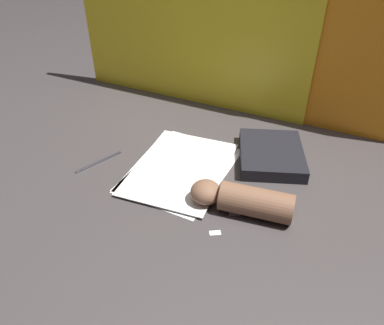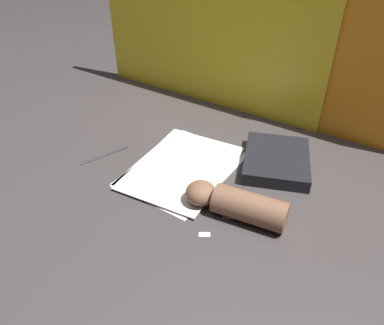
{
  "view_description": "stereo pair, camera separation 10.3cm",
  "coord_description": "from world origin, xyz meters",
  "px_view_note": "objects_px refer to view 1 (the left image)",
  "views": [
    {
      "loc": [
        0.34,
        -0.77,
        0.67
      ],
      "look_at": [
        -0.0,
        -0.01,
        0.06
      ],
      "focal_mm": 35.0,
      "sensor_mm": 36.0,
      "label": 1
    },
    {
      "loc": [
        0.43,
        -0.73,
        0.67
      ],
      "look_at": [
        -0.0,
        -0.01,
        0.06
      ],
      "focal_mm": 35.0,
      "sensor_mm": 36.0,
      "label": 2
    }
  ],
  "objects_px": {
    "paper_stack": "(180,168)",
    "book_closed": "(271,154)",
    "hand_forearm": "(243,200)",
    "scissors": "(205,188)"
  },
  "relations": [
    {
      "from": "paper_stack",
      "to": "scissors",
      "type": "distance_m",
      "value": 0.12
    },
    {
      "from": "book_closed",
      "to": "hand_forearm",
      "type": "distance_m",
      "value": 0.25
    },
    {
      "from": "scissors",
      "to": "book_closed",
      "type": "bearing_deg",
      "value": 58.73
    },
    {
      "from": "hand_forearm",
      "to": "scissors",
      "type": "bearing_deg",
      "value": 162.03
    },
    {
      "from": "paper_stack",
      "to": "book_closed",
      "type": "relative_size",
      "value": 1.34
    },
    {
      "from": "paper_stack",
      "to": "book_closed",
      "type": "height_order",
      "value": "book_closed"
    },
    {
      "from": "book_closed",
      "to": "scissors",
      "type": "distance_m",
      "value": 0.25
    },
    {
      "from": "paper_stack",
      "to": "hand_forearm",
      "type": "height_order",
      "value": "hand_forearm"
    },
    {
      "from": "paper_stack",
      "to": "book_closed",
      "type": "bearing_deg",
      "value": 33.97
    },
    {
      "from": "scissors",
      "to": "hand_forearm",
      "type": "bearing_deg",
      "value": -17.97
    }
  ]
}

